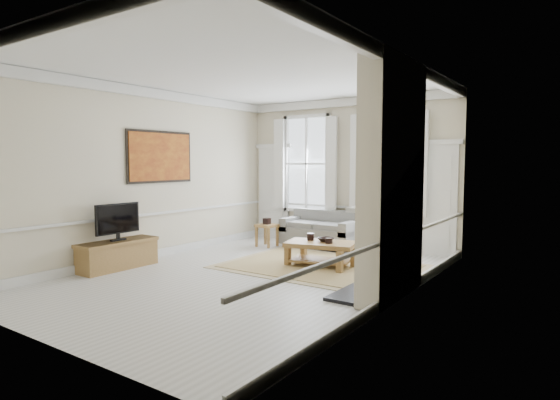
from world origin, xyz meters
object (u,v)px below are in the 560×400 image
Objects in this scene: sofa at (321,232)px; side_table at (267,229)px; coffee_table at (321,246)px; tv_stand at (118,255)px.

sofa is 3.35× the size of side_table.
side_table is 0.37× the size of coffee_table.
tv_stand is at bearing -104.93° from side_table.
coffee_table is (1.01, -1.81, 0.04)m from sofa.
side_table is at bearing 75.07° from tv_stand.
tv_stand is (-1.96, -4.04, -0.09)m from sofa.
coffee_table is at bearing -60.79° from sofa.
sofa reaches higher than tv_stand.
side_table is (-1.06, -0.67, 0.06)m from sofa.
sofa is at bearing 64.15° from tv_stand.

